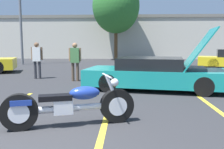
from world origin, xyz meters
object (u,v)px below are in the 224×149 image
Objects in this scene: show_car_hood_open at (156,74)px; motorcycle at (70,105)px; spectator_near_motorcycle at (37,57)px; light_pole at (21,4)px; tree_background at (116,6)px; spectator_by_show_car at (75,59)px.

motorcycle is at bearing -108.12° from show_car_hood_open.
spectator_near_motorcycle is (-2.90, 6.30, 0.55)m from motorcycle.
tree_background is at bearing 35.62° from light_pole.
show_car_hood_open is (1.96, -14.59, -4.36)m from tree_background.
tree_background is at bearing 71.34° from motorcycle.
spectator_by_show_car is at bearing 82.32° from motorcycle.
show_car_hood_open is (8.73, -9.75, -3.89)m from light_pole.
show_car_hood_open is 5.53m from spectator_near_motorcycle.
show_car_hood_open is (2.11, 3.96, 0.14)m from motorcycle.
spectator_by_show_car is at bearing 161.06° from show_car_hood_open.
light_pole reaches higher than motorcycle.
motorcycle is 1.51× the size of spectator_near_motorcycle.
light_pole reaches higher than tree_background.
spectator_by_show_car is at bearing -95.35° from tree_background.
spectator_by_show_car reaches higher than motorcycle.
show_car_hood_open reaches higher than spectator_by_show_car.
light_pole is at bearing 97.58° from motorcycle.
motorcycle is 6.95m from spectator_near_motorcycle.
motorcycle is 4.49m from show_car_hood_open.
spectator_by_show_car is (-1.06, 5.70, 0.54)m from motorcycle.
light_pole is 1.10× the size of tree_background.
show_car_hood_open is 3.64m from spectator_by_show_car.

